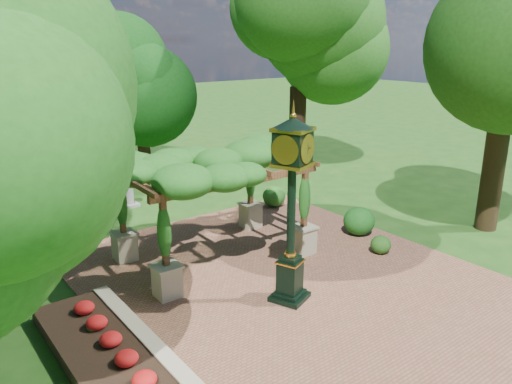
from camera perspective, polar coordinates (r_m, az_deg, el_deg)
ground at (r=13.49m, az=6.58°, el=-11.49°), size 120.00×120.00×0.00m
brick_plaza at (r=14.13m, az=3.74°, el=-9.92°), size 10.00×12.00×0.04m
border_wall at (r=11.51m, az=-12.79°, el=-16.10°), size 0.35×5.00×0.40m
flower_bed at (r=11.27m, az=-17.12°, el=-17.42°), size 1.50×5.00×0.36m
pedestal_clock at (r=12.01m, az=4.11°, el=-0.25°), size 1.22×1.22×4.77m
pergola at (r=14.60m, az=-4.88°, el=2.63°), size 5.47×3.49×3.41m
sundial at (r=20.55m, az=-14.23°, el=-0.29°), size 0.62×0.62×1.10m
shrub_front at (r=16.02m, az=14.07°, el=-5.85°), size 0.79×0.79×0.57m
shrub_mid at (r=17.30m, az=11.70°, el=-3.26°), size 1.11×1.11×0.96m
shrub_back at (r=19.82m, az=2.05°, el=-0.50°), size 1.16×1.16×0.82m
tree_north at (r=24.68m, az=-13.15°, el=12.02°), size 4.37×4.37×6.47m
tree_east_far at (r=24.65m, az=5.06°, el=19.50°), size 5.89×5.89×10.91m
tree_east_near at (r=18.44m, az=27.13°, el=14.64°), size 5.10×5.10×9.05m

